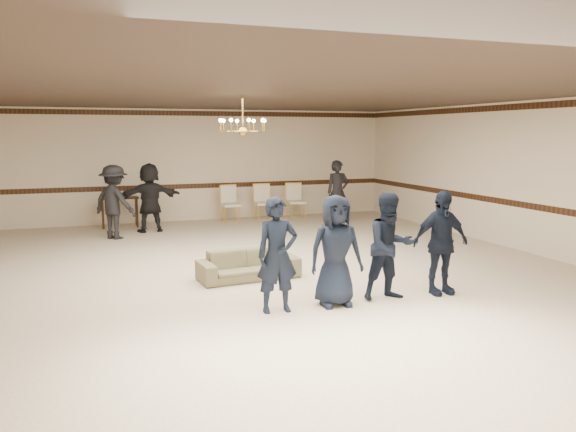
# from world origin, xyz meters

# --- Properties ---
(room) EXTENTS (12.01, 14.01, 3.21)m
(room) POSITION_xyz_m (0.00, 0.00, 1.60)
(room) COLOR beige
(room) RESTS_ON ground
(chair_rail) EXTENTS (12.00, 0.02, 0.14)m
(chair_rail) POSITION_xyz_m (0.00, 6.99, 1.00)
(chair_rail) COLOR #391E11
(chair_rail) RESTS_ON wall_back
(crown_molding) EXTENTS (12.00, 0.02, 0.14)m
(crown_molding) POSITION_xyz_m (0.00, 6.99, 3.08)
(crown_molding) COLOR #391E11
(crown_molding) RESTS_ON wall_back
(chandelier) EXTENTS (0.94, 0.94, 0.89)m
(chandelier) POSITION_xyz_m (0.00, 1.00, 2.88)
(chandelier) COLOR #B88F3A
(chandelier) RESTS_ON ceiling
(boy_a) EXTENTS (0.61, 0.41, 1.64)m
(boy_a) POSITION_xyz_m (-0.30, -1.90, 0.82)
(boy_a) COLOR black
(boy_a) RESTS_ON floor
(boy_b) EXTENTS (0.84, 0.58, 1.64)m
(boy_b) POSITION_xyz_m (0.60, -1.90, 0.82)
(boy_b) COLOR black
(boy_b) RESTS_ON floor
(boy_c) EXTENTS (0.80, 0.63, 1.64)m
(boy_c) POSITION_xyz_m (1.50, -1.90, 0.82)
(boy_c) COLOR black
(boy_c) RESTS_ON floor
(boy_d) EXTENTS (0.97, 0.42, 1.64)m
(boy_d) POSITION_xyz_m (2.40, -1.90, 0.82)
(boy_d) COLOR black
(boy_d) RESTS_ON floor
(settee) EXTENTS (1.80, 0.84, 0.51)m
(settee) POSITION_xyz_m (-0.20, -0.01, 0.25)
(settee) COLOR #6A6546
(settee) RESTS_ON floor
(adult_left) EXTENTS (1.28, 1.28, 1.78)m
(adult_left) POSITION_xyz_m (-2.19, 4.72, 0.89)
(adult_left) COLOR black
(adult_left) RESTS_ON floor
(adult_mid) EXTENTS (1.69, 0.68, 1.78)m
(adult_mid) POSITION_xyz_m (-1.29, 5.42, 0.89)
(adult_mid) COLOR black
(adult_mid) RESTS_ON floor
(adult_right) EXTENTS (0.68, 0.47, 1.78)m
(adult_right) POSITION_xyz_m (3.81, 5.02, 0.89)
(adult_right) COLOR black
(adult_right) RESTS_ON floor
(banquet_chair_left) EXTENTS (0.55, 0.55, 1.04)m
(banquet_chair_left) POSITION_xyz_m (1.01, 6.20, 0.52)
(banquet_chair_left) COLOR beige
(banquet_chair_left) RESTS_ON floor
(banquet_chair_mid) EXTENTS (0.54, 0.54, 1.04)m
(banquet_chair_mid) POSITION_xyz_m (2.01, 6.20, 0.52)
(banquet_chair_mid) COLOR beige
(banquet_chair_mid) RESTS_ON floor
(banquet_chair_right) EXTENTS (0.55, 0.55, 1.04)m
(banquet_chair_right) POSITION_xyz_m (3.01, 6.20, 0.52)
(banquet_chair_right) COLOR beige
(banquet_chair_right) RESTS_ON floor
(console_table) EXTENTS (1.00, 0.45, 0.83)m
(console_table) POSITION_xyz_m (-1.99, 6.40, 0.41)
(console_table) COLOR #301D10
(console_table) RESTS_ON floor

